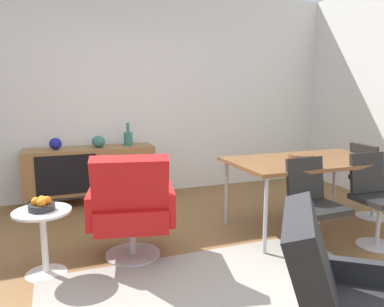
{
  "coord_description": "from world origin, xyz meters",
  "views": [
    {
      "loc": [
        -0.86,
        -2.45,
        1.44
      ],
      "look_at": [
        0.4,
        0.87,
        0.82
      ],
      "focal_mm": 34.29,
      "sensor_mm": 36.0,
      "label": 1
    }
  ],
  "objects": [
    {
      "name": "fruit_bowl",
      "position": [
        -0.98,
        0.51,
        0.56
      ],
      "size": [
        0.2,
        0.2,
        0.11
      ],
      "color": "#262628",
      "rests_on": "side_table_round"
    },
    {
      "name": "dining_chair_far_end",
      "position": [
        2.44,
        0.58,
        0.47
      ],
      "size": [
        0.43,
        0.4,
        0.86
      ],
      "color": "black",
      "rests_on": "ground_plane"
    },
    {
      "name": "sideboard",
      "position": [
        -0.46,
        2.3,
        0.44
      ],
      "size": [
        1.6,
        0.45,
        0.72
      ],
      "color": "olive",
      "rests_on": "ground_plane"
    },
    {
      "name": "wall_back",
      "position": [
        0.0,
        2.6,
        1.4
      ],
      "size": [
        6.8,
        0.12,
        2.8
      ],
      "primitive_type": "cube",
      "color": "silver",
      "rests_on": "ground_plane"
    },
    {
      "name": "dining_table",
      "position": [
        1.55,
        0.58,
        0.7
      ],
      "size": [
        1.6,
        0.9,
        0.74
      ],
      "color": "brown",
      "rests_on": "ground_plane"
    },
    {
      "name": "vase_cobalt",
      "position": [
        -0.34,
        2.3,
        0.79
      ],
      "size": [
        0.17,
        0.17,
        0.15
      ],
      "color": "#337266",
      "rests_on": "sideboard"
    },
    {
      "name": "vase_sculptural_dark",
      "position": [
        0.04,
        2.3,
        0.82
      ],
      "size": [
        0.11,
        0.11,
        0.3
      ],
      "color": "#337266",
      "rests_on": "sideboard"
    },
    {
      "name": "side_table_round",
      "position": [
        -0.99,
        0.51,
        0.32
      ],
      "size": [
        0.44,
        0.44,
        0.52
      ],
      "color": "white",
      "rests_on": "ground_plane"
    },
    {
      "name": "dining_chair_front_left",
      "position": [
        1.2,
        0.02,
        0.47
      ],
      "size": [
        0.42,
        0.44,
        0.86
      ],
      "color": "black",
      "rests_on": "ground_plane"
    },
    {
      "name": "wooden_bowl_on_table",
      "position": [
        1.47,
        0.58,
        0.77
      ],
      "size": [
        0.26,
        0.26,
        0.06
      ],
      "primitive_type": "cylinder",
      "color": "brown",
      "rests_on": "dining_table"
    },
    {
      "name": "vase_ceramic_small",
      "position": [
        -0.86,
        2.3,
        0.79
      ],
      "size": [
        0.15,
        0.15,
        0.14
      ],
      "color": "navy",
      "rests_on": "sideboard"
    },
    {
      "name": "ground_plane",
      "position": [
        0.0,
        0.0,
        0.0
      ],
      "size": [
        8.32,
        8.32,
        0.0
      ],
      "primitive_type": "plane",
      "color": "brown"
    },
    {
      "name": "lounge_chair_red",
      "position": [
        -0.29,
        0.51,
        0.47
      ],
      "size": [
        0.81,
        0.77,
        0.95
      ],
      "color": "red",
      "rests_on": "ground_plane"
    },
    {
      "name": "dining_chair_front_right",
      "position": [
        1.9,
        0.02,
        0.47
      ],
      "size": [
        0.41,
        0.44,
        0.86
      ],
      "color": "black",
      "rests_on": "ground_plane"
    }
  ]
}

